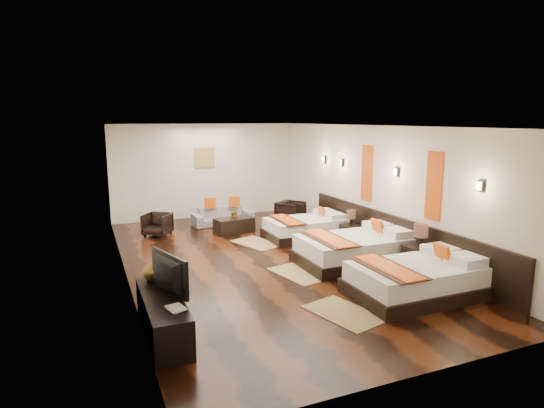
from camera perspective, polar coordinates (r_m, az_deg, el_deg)
name	(u,v)px	position (r m, az deg, el deg)	size (l,w,h in m)	color
floor	(263,260)	(9.64, -1.13, -7.12)	(5.50, 9.50, 0.01)	black
ceiling	(263,126)	(9.18, -1.19, 9.77)	(5.50, 9.50, 0.01)	white
back_wall	(205,171)	(13.79, -8.43, 4.13)	(5.50, 0.01, 2.80)	silver
left_wall	(123,205)	(8.70, -18.26, -0.10)	(0.01, 9.50, 2.80)	silver
right_wall	(375,187)	(10.61, 12.80, 2.04)	(0.01, 9.50, 2.80)	silver
headboard_panel	(393,236)	(10.15, 15.00, -3.93)	(0.08, 6.60, 0.90)	black
bed_near	(418,279)	(8.11, 17.83, -8.97)	(2.22, 1.40, 0.85)	black
bed_mid	(356,249)	(9.53, 10.52, -5.60)	(2.33, 1.46, 0.89)	black
bed_far	(306,227)	(11.42, 4.33, -2.96)	(1.98, 1.24, 0.75)	black
nightstand_a	(419,257)	(9.16, 18.03, -6.34)	(0.50, 0.50, 0.99)	black
nightstand_b	(351,232)	(11.05, 9.85, -3.44)	(0.41, 0.41, 0.80)	black
jute_mat_near	(344,313)	(7.25, 9.08, -13.37)	(0.75, 1.20, 0.01)	olive
jute_mat_mid	(300,273)	(8.87, 3.50, -8.69)	(0.75, 1.20, 0.01)	olive
jute_mat_far	(257,243)	(10.93, -1.93, -4.92)	(0.75, 1.20, 0.01)	olive
tv_console	(163,316)	(6.59, -13.56, -13.56)	(0.50, 1.80, 0.55)	black
tv	(163,274)	(6.52, -13.53, -8.58)	(0.97, 0.13, 0.56)	black
book	(168,310)	(6.03, -12.90, -12.90)	(0.21, 0.28, 0.03)	black
figurine	(153,269)	(7.10, -14.68, -7.95)	(0.32, 0.32, 0.34)	brown
sofa	(223,216)	(12.86, -6.23, -1.49)	(1.69, 0.66, 0.49)	gray
armchair_left	(157,224)	(11.94, -14.22, -2.50)	(0.62, 0.64, 0.58)	black
armchair_right	(291,212)	(12.92, 2.36, -1.05)	(0.68, 0.70, 0.64)	black
coffee_table	(234,225)	(11.89, -4.79, -2.70)	(1.00, 0.50, 0.40)	black
table_plant	(235,212)	(11.91, -4.73, -1.00)	(0.26, 0.22, 0.29)	#20591D
orange_panel_a	(434,186)	(9.10, 19.69, 2.18)	(0.04, 0.40, 1.30)	#D86014
orange_panel_b	(367,173)	(10.81, 11.86, 3.84)	(0.04, 0.40, 1.30)	#D86014
sconce_near	(480,186)	(8.29, 24.72, 2.10)	(0.07, 0.12, 0.18)	black
sconce_mid	(396,172)	(9.89, 15.37, 3.94)	(0.07, 0.12, 0.18)	black
sconce_far	(341,162)	(11.70, 8.73, 5.18)	(0.07, 0.12, 0.18)	black
sconce_lounge	(324,160)	(12.47, 6.58, 5.57)	(0.07, 0.12, 0.18)	black
gold_artwork	(205,158)	(13.74, -8.46, 5.78)	(0.60, 0.04, 0.60)	#AD873F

